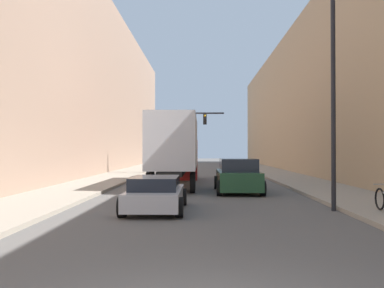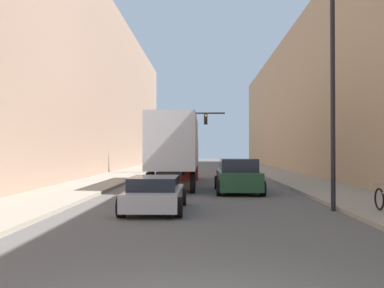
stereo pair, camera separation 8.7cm
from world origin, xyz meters
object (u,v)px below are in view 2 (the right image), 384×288
at_px(semi_truck, 177,148).
at_px(traffic_signal_gantry, 171,128).
at_px(suv_car, 238,176).
at_px(street_lamp, 333,65).
at_px(sedan_car, 155,194).

xyz_separation_m(semi_truck, traffic_signal_gantry, (-1.18, 10.58, 1.78)).
bearing_deg(traffic_signal_gantry, suv_car, -73.39).
relative_size(suv_car, street_lamp, 0.60).
distance_m(sedan_car, street_lamp, 7.57).
bearing_deg(traffic_signal_gantry, semi_truck, -83.63).
height_order(semi_truck, suv_car, semi_truck).
distance_m(sedan_car, traffic_signal_gantry, 21.85).
xyz_separation_m(sedan_car, street_lamp, (6.13, 0.09, 4.44)).
distance_m(suv_car, street_lamp, 8.17).
xyz_separation_m(traffic_signal_gantry, street_lamp, (7.23, -21.46, 1.04)).
bearing_deg(traffic_signal_gantry, street_lamp, -71.38).
relative_size(semi_truck, suv_car, 2.55).
bearing_deg(suv_car, semi_truck, 126.55).
bearing_deg(sedan_car, street_lamp, 0.88).
xyz_separation_m(semi_truck, sedan_car, (-0.08, -10.98, -1.63)).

